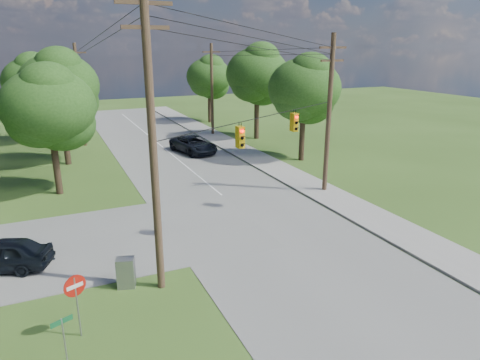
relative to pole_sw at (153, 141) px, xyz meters
name	(u,v)px	position (x,y,z in m)	size (l,w,h in m)	color
ground	(263,268)	(4.60, -0.40, -6.23)	(140.00, 140.00, 0.00)	#34511B
main_road	(254,222)	(6.60, 4.60, -6.21)	(10.00, 100.00, 0.03)	gray
sidewalk_east	(349,204)	(13.30, 4.60, -6.17)	(2.60, 100.00, 0.12)	#9B9891
pole_sw	(153,141)	(0.00, 0.00, 0.00)	(2.00, 0.32, 12.00)	brown
pole_ne	(329,113)	(13.50, 7.60, -0.76)	(2.00, 0.32, 10.50)	brown
pole_north_e	(212,89)	(13.50, 29.60, -1.10)	(2.00, 0.32, 10.00)	brown
pole_north_w	(80,95)	(-0.40, 29.60, -1.10)	(2.00, 0.32, 10.00)	brown
power_lines	(204,55)	(6.10, 11.14, 2.93)	(13.93, 29.62, 4.93)	black
traffic_signals	(270,129)	(7.15, 4.03, -0.73)	(4.91, 3.27, 1.05)	gold
tree_w_near	(49,107)	(-3.40, 14.60, -0.30)	(6.00, 6.00, 8.40)	#412F20
tree_w_mid	(59,86)	(-2.40, 22.60, 0.35)	(6.40, 6.40, 9.22)	#412F20
tree_w_far	(34,82)	(-4.40, 32.60, 0.02)	(6.00, 6.00, 8.73)	#412F20
tree_e_near	(304,89)	(16.60, 15.60, 0.02)	(6.20, 6.20, 8.81)	#412F20
tree_e_mid	(257,74)	(17.10, 25.60, 0.68)	(6.60, 6.60, 9.64)	#412F20
tree_e_far	(209,77)	(16.10, 37.60, -0.31)	(5.80, 5.80, 8.32)	#412F20
car_cross_dark	(2,254)	(-6.14, 4.32, -5.47)	(1.71, 4.24, 1.45)	black
car_main_north	(193,145)	(8.70, 22.07, -5.42)	(2.57, 5.57, 1.55)	black
control_cabinet	(126,273)	(-1.33, 0.58, -5.57)	(0.72, 0.52, 1.31)	gray
do_not_enter_sign	(76,292)	(-3.36, -2.02, -4.50)	(0.74, 0.34, 2.37)	gray
street_name_sign	(64,341)	(-3.85, -4.14, -4.78)	(0.62, 0.29, 2.21)	gray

